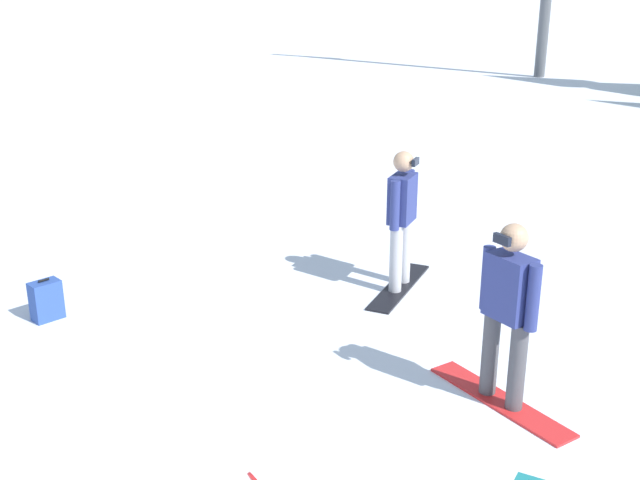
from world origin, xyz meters
The scene contains 3 objects.
snowboarder_midground centered at (1.48, 3.77, 0.88)m, with size 1.50×0.94×1.68m.
snowboarder_background centered at (-0.39, 5.70, 0.88)m, with size 0.44×1.59×1.68m.
backpack_blue centered at (-3.38, 2.98, 0.21)m, with size 0.32×0.36×0.47m.
Camera 1 is at (3.15, -2.35, 3.72)m, focal length 44.22 mm.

